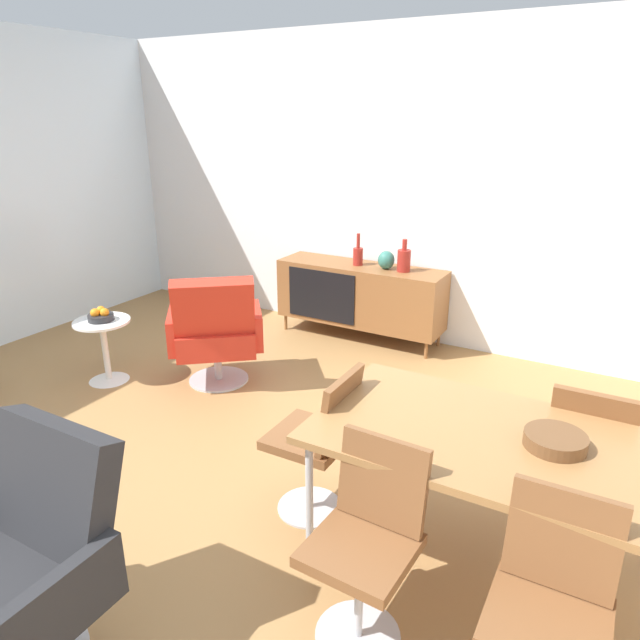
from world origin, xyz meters
TOP-DOWN VIEW (x-y plane):
  - ground_plane at (0.00, 0.00)m, footprint 8.32×8.32m
  - wall_back at (0.00, 2.60)m, footprint 6.80×0.12m
  - sideboard at (-0.31, 2.30)m, footprint 1.60×0.45m
  - vase_cobalt at (-0.34, 2.30)m, footprint 0.09×0.09m
  - vase_sculptural_dark at (-0.06, 2.30)m, footprint 0.15×0.15m
  - vase_ceramic_small at (0.11, 2.30)m, footprint 0.12×0.12m
  - dining_table at (1.54, -0.16)m, footprint 1.60×0.90m
  - wooden_bowl_on_table at (1.77, -0.11)m, footprint 0.26×0.26m
  - dining_chair_front_left at (1.19, -0.72)m, footprint 0.42×0.44m
  - dining_chair_back_right at (1.89, 0.40)m, footprint 0.40×0.43m
  - dining_chair_near_window at (0.65, -0.16)m, footprint 0.43×0.40m
  - dining_chair_front_right at (1.88, -0.72)m, footprint 0.40×0.43m
  - lounge_chair_red at (-0.85, 0.82)m, footprint 0.91×0.90m
  - armchair_black_shell at (0.08, -1.47)m, footprint 0.72×0.66m
  - side_table_round at (-1.67, 0.43)m, footprint 0.44×0.44m
  - fruit_bowl at (-1.67, 0.43)m, footprint 0.20×0.20m

SIDE VIEW (x-z plane):
  - ground_plane at x=0.00m, z-range 0.00..0.00m
  - side_table_round at x=-1.67m, z-range 0.06..0.58m
  - sideboard at x=-0.31m, z-range 0.08..0.80m
  - lounge_chair_red at x=-0.85m, z-range -0.01..0.94m
  - armchair_black_shell at x=0.08m, z-range -0.01..0.94m
  - dining_chair_front_left at x=1.19m, z-range 0.04..0.90m
  - dining_chair_back_right at x=1.89m, z-range 0.04..0.90m
  - dining_chair_near_window at x=0.65m, z-range 0.04..0.90m
  - dining_chair_front_right at x=1.88m, z-range 0.04..0.90m
  - fruit_bowl at x=-1.67m, z-range 0.51..0.61m
  - dining_table at x=1.54m, z-range 0.33..1.07m
  - wooden_bowl_on_table at x=1.77m, z-range 0.74..0.80m
  - vase_sculptural_dark at x=-0.06m, z-range 0.72..0.89m
  - vase_cobalt at x=-0.34m, z-range 0.67..0.96m
  - vase_ceramic_small at x=0.11m, z-range 0.68..0.97m
  - wall_back at x=0.00m, z-range 0.00..2.80m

